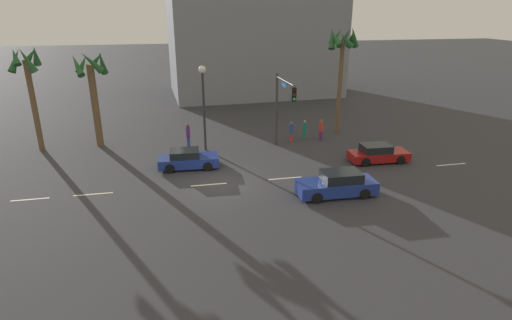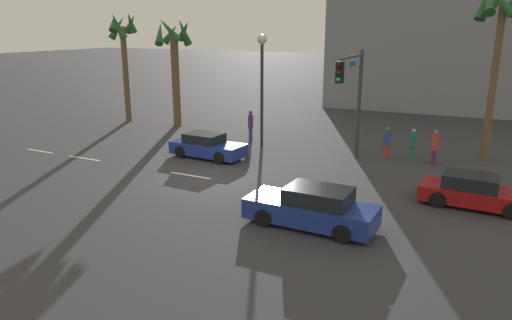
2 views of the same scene
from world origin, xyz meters
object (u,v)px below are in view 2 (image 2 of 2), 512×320
(pedestrian_3, at_px, (413,143))
(traffic_signal, at_px, (353,89))
(car_1, at_px, (312,208))
(palm_tree_2, at_px, (174,52))
(pedestrian_2, at_px, (387,142))
(pedestrian_1, at_px, (251,125))
(palm_tree_0, at_px, (501,22))
(palm_tree_1, at_px, (123,42))
(streetlamp, at_px, (262,70))
(car_3, at_px, (207,146))
(car_2, at_px, (475,192))
(pedestrian_0, at_px, (435,146))

(pedestrian_3, bearing_deg, traffic_signal, -136.17)
(car_1, xyz_separation_m, palm_tree_2, (-15.04, 12.74, 4.50))
(pedestrian_2, bearing_deg, pedestrian_1, 178.51)
(pedestrian_2, relative_size, palm_tree_0, 0.18)
(car_1, height_order, palm_tree_1, palm_tree_1)
(streetlamp, relative_size, pedestrian_1, 3.41)
(pedestrian_3, xyz_separation_m, palm_tree_0, (3.48, 1.39, 6.27))
(streetlamp, distance_m, palm_tree_1, 12.90)
(streetlamp, bearing_deg, traffic_signal, -13.60)
(car_3, bearing_deg, palm_tree_2, 135.87)
(streetlamp, bearing_deg, palm_tree_1, 167.98)
(palm_tree_1, bearing_deg, car_2, -17.74)
(palm_tree_1, bearing_deg, traffic_signal, -12.51)
(pedestrian_3, distance_m, palm_tree_2, 17.28)
(pedestrian_2, bearing_deg, car_2, -51.40)
(car_2, xyz_separation_m, palm_tree_1, (-24.46, 7.83, 5.24))
(pedestrian_0, bearing_deg, traffic_signal, -153.89)
(streetlamp, xyz_separation_m, palm_tree_0, (11.94, 2.61, 2.60))
(car_3, bearing_deg, car_2, -6.69)
(pedestrian_1, distance_m, pedestrian_2, 8.44)
(traffic_signal, bearing_deg, pedestrian_0, 26.11)
(pedestrian_1, relative_size, palm_tree_2, 0.25)
(car_3, distance_m, pedestrian_3, 11.11)
(car_3, distance_m, pedestrian_1, 4.59)
(pedestrian_0, bearing_deg, streetlamp, -176.85)
(car_1, relative_size, pedestrian_1, 2.47)
(car_3, distance_m, traffic_signal, 8.30)
(car_3, height_order, pedestrian_0, pedestrian_0)
(pedestrian_0, bearing_deg, palm_tree_0, 42.44)
(car_2, relative_size, pedestrian_2, 2.55)
(car_1, bearing_deg, palm_tree_2, 139.73)
(palm_tree_0, bearing_deg, pedestrian_3, -158.17)
(traffic_signal, bearing_deg, car_2, -31.43)
(palm_tree_1, bearing_deg, pedestrian_1, -8.48)
(car_3, bearing_deg, pedestrian_3, 25.57)
(palm_tree_0, distance_m, palm_tree_1, 24.53)
(car_2, relative_size, palm_tree_0, 0.47)
(traffic_signal, xyz_separation_m, pedestrian_2, (1.43, 2.16, -3.01))
(pedestrian_0, relative_size, pedestrian_3, 1.10)
(pedestrian_0, height_order, pedestrian_3, pedestrian_0)
(pedestrian_3, bearing_deg, palm_tree_1, 176.04)
(pedestrian_2, xyz_separation_m, pedestrian_3, (1.29, 0.45, -0.02))
(traffic_signal, distance_m, pedestrian_0, 5.26)
(traffic_signal, xyz_separation_m, pedestrian_3, (2.72, 2.61, -3.04))
(car_2, height_order, traffic_signal, traffic_signal)
(traffic_signal, bearing_deg, pedestrian_1, 161.25)
(car_3, bearing_deg, pedestrian_0, 20.10)
(pedestrian_1, bearing_deg, streetlamp, -38.11)
(palm_tree_0, bearing_deg, palm_tree_1, 179.86)
(traffic_signal, distance_m, pedestrian_1, 7.93)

